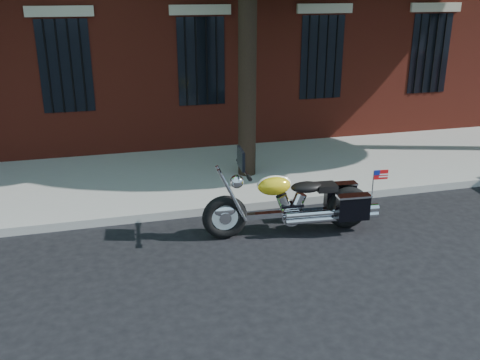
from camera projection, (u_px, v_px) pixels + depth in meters
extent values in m
plane|color=black|center=(266.00, 243.00, 8.49)|extent=(120.00, 120.00, 0.00)
cube|color=gray|center=(243.00, 206.00, 9.71)|extent=(40.00, 0.16, 0.15)
cube|color=gray|center=(220.00, 173.00, 11.42)|extent=(40.00, 3.60, 0.15)
cube|color=black|center=(201.00, 62.00, 12.38)|extent=(1.10, 0.14, 2.00)
cube|color=#B2A893|center=(200.00, 10.00, 11.96)|extent=(1.40, 0.20, 0.22)
cylinder|color=black|center=(201.00, 62.00, 12.30)|extent=(0.04, 0.04, 2.00)
cylinder|color=black|center=(247.00, 59.00, 10.39)|extent=(0.36, 0.36, 5.00)
torus|color=black|center=(225.00, 217.00, 8.52)|extent=(0.74, 0.21, 0.73)
torus|color=black|center=(348.00, 207.00, 8.90)|extent=(0.74, 0.21, 0.73)
cylinder|color=white|center=(225.00, 217.00, 8.52)|extent=(0.55, 0.10, 0.55)
cylinder|color=white|center=(348.00, 207.00, 8.90)|extent=(0.55, 0.10, 0.55)
ellipsoid|color=white|center=(225.00, 211.00, 8.49)|extent=(0.39, 0.17, 0.21)
ellipsoid|color=yellow|center=(348.00, 200.00, 8.85)|extent=(0.39, 0.18, 0.21)
cube|color=white|center=(288.00, 213.00, 8.72)|extent=(1.65, 0.22, 0.09)
cylinder|color=white|center=(291.00, 214.00, 8.73)|extent=(0.36, 0.22, 0.35)
cylinder|color=white|center=(327.00, 216.00, 8.65)|extent=(1.37, 0.19, 0.10)
ellipsoid|color=yellow|center=(274.00, 186.00, 8.50)|extent=(0.56, 0.35, 0.31)
ellipsoid|color=black|center=(307.00, 187.00, 8.62)|extent=(0.55, 0.35, 0.17)
cube|color=black|center=(340.00, 195.00, 9.11)|extent=(0.54, 0.21, 0.42)
cube|color=black|center=(353.00, 207.00, 8.59)|extent=(0.54, 0.21, 0.42)
cylinder|color=white|center=(244.00, 169.00, 8.31)|extent=(0.10, 0.85, 0.04)
sphere|color=white|center=(237.00, 182.00, 8.36)|extent=(0.23, 0.23, 0.22)
cube|color=black|center=(241.00, 159.00, 8.24)|extent=(0.07, 0.44, 0.31)
cube|color=red|center=(381.00, 175.00, 8.43)|extent=(0.24, 0.03, 0.15)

